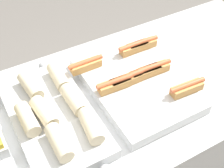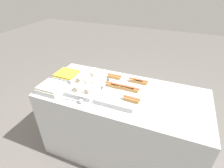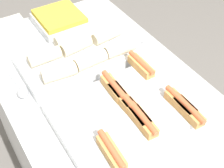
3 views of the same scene
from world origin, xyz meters
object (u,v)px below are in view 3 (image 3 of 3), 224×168
at_px(tray_side_front, 8,37).
at_px(tray_side_back, 60,20).
at_px(serving_spoon_far, 143,44).
at_px(tray_hotdogs, 130,110).
at_px(tray_wraps, 81,56).
at_px(serving_spoon_near, 22,91).

xyz_separation_m(tray_side_front, tray_side_back, (0.00, 0.28, 0.00)).
bearing_deg(tray_side_front, serving_spoon_far, 55.09).
xyz_separation_m(tray_side_back, serving_spoon_far, (0.38, 0.27, -0.02)).
distance_m(tray_hotdogs, tray_side_back, 0.71).
height_order(tray_wraps, serving_spoon_far, tray_wraps).
bearing_deg(tray_hotdogs, serving_spoon_far, 137.54).
bearing_deg(tray_wraps, tray_side_front, -143.72).
relative_size(tray_side_front, tray_side_back, 1.00).
bearing_deg(tray_wraps, serving_spoon_near, -80.43).
relative_size(tray_side_back, serving_spoon_far, 1.13).
height_order(tray_wraps, serving_spoon_near, tray_wraps).
distance_m(tray_wraps, serving_spoon_far, 0.32).
bearing_deg(tray_side_front, tray_hotdogs, 19.18).
bearing_deg(tray_wraps, serving_spoon_far, 79.53).
bearing_deg(tray_side_back, tray_wraps, -7.57).
bearing_deg(tray_hotdogs, serving_spoon_near, -136.47).
relative_size(tray_wraps, serving_spoon_far, 2.47).
bearing_deg(tray_hotdogs, tray_side_back, 177.21).
xyz_separation_m(tray_hotdogs, serving_spoon_far, (-0.33, 0.30, -0.01)).
relative_size(tray_wraps, tray_side_back, 2.19).
bearing_deg(tray_side_back, tray_hotdogs, -2.79).
bearing_deg(tray_side_front, serving_spoon_near, -10.47).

